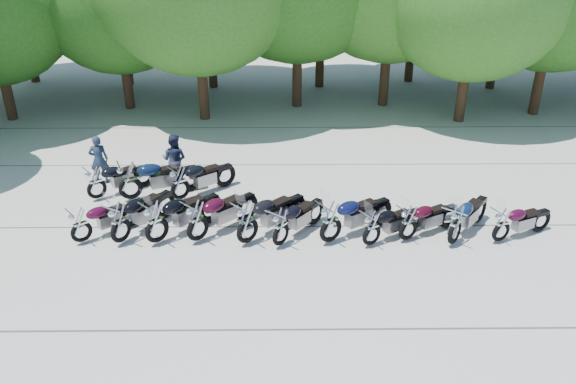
{
  "coord_description": "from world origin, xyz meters",
  "views": [
    {
      "loc": [
        -0.14,
        -12.52,
        7.93
      ],
      "look_at": [
        0.0,
        1.5,
        1.1
      ],
      "focal_mm": 35.0,
      "sensor_mm": 36.0,
      "label": 1
    }
  ],
  "objects_px": {
    "motorcycle_2": "(156,221)",
    "motorcycle_3": "(197,220)",
    "motorcycle_10": "(502,224)",
    "motorcycle_11": "(96,182)",
    "motorcycle_4": "(247,221)",
    "motorcycle_7": "(372,227)",
    "motorcycle_5": "(281,226)",
    "rider_0": "(99,160)",
    "motorcycle_6": "(331,221)",
    "motorcycle_0": "(80,224)",
    "motorcycle_8": "(409,222)",
    "motorcycle_9": "(456,224)",
    "motorcycle_1": "(120,221)",
    "rider_1": "(175,160)",
    "motorcycle_12": "(130,180)",
    "motorcycle_13": "(180,182)"
  },
  "relations": [
    {
      "from": "motorcycle_7",
      "to": "motorcycle_12",
      "type": "relative_size",
      "value": 0.81
    },
    {
      "from": "motorcycle_3",
      "to": "motorcycle_11",
      "type": "xyz_separation_m",
      "value": [
        -3.49,
        2.59,
        -0.07
      ]
    },
    {
      "from": "motorcycle_1",
      "to": "motorcycle_10",
      "type": "height_order",
      "value": "motorcycle_1"
    },
    {
      "from": "motorcycle_12",
      "to": "rider_1",
      "type": "height_order",
      "value": "rider_1"
    },
    {
      "from": "motorcycle_10",
      "to": "motorcycle_5",
      "type": "bearing_deg",
      "value": 66.77
    },
    {
      "from": "motorcycle_2",
      "to": "motorcycle_11",
      "type": "distance_m",
      "value": 3.6
    },
    {
      "from": "motorcycle_3",
      "to": "motorcycle_4",
      "type": "xyz_separation_m",
      "value": [
        1.35,
        -0.13,
        0.01
      ]
    },
    {
      "from": "motorcycle_1",
      "to": "rider_1",
      "type": "xyz_separation_m",
      "value": [
        0.82,
        3.82,
        0.19
      ]
    },
    {
      "from": "rider_0",
      "to": "motorcycle_5",
      "type": "bearing_deg",
      "value": 132.05
    },
    {
      "from": "motorcycle_11",
      "to": "motorcycle_3",
      "type": "bearing_deg",
      "value": -165.63
    },
    {
      "from": "motorcycle_3",
      "to": "motorcycle_6",
      "type": "bearing_deg",
      "value": -137.02
    },
    {
      "from": "motorcycle_11",
      "to": "motorcycle_5",
      "type": "bearing_deg",
      "value": -155.44
    },
    {
      "from": "motorcycle_12",
      "to": "rider_0",
      "type": "distance_m",
      "value": 1.92
    },
    {
      "from": "motorcycle_4",
      "to": "motorcycle_7",
      "type": "height_order",
      "value": "motorcycle_4"
    },
    {
      "from": "motorcycle_8",
      "to": "motorcycle_11",
      "type": "height_order",
      "value": "motorcycle_11"
    },
    {
      "from": "rider_0",
      "to": "motorcycle_6",
      "type": "bearing_deg",
      "value": 138.07
    },
    {
      "from": "motorcycle_12",
      "to": "motorcycle_13",
      "type": "relative_size",
      "value": 1.11
    },
    {
      "from": "motorcycle_5",
      "to": "motorcycle_10",
      "type": "bearing_deg",
      "value": -140.79
    },
    {
      "from": "motorcycle_3",
      "to": "motorcycle_5",
      "type": "relative_size",
      "value": 1.1
    },
    {
      "from": "motorcycle_13",
      "to": "rider_1",
      "type": "bearing_deg",
      "value": -23.29
    },
    {
      "from": "motorcycle_6",
      "to": "motorcycle_8",
      "type": "distance_m",
      "value": 2.11
    },
    {
      "from": "motorcycle_10",
      "to": "motorcycle_11",
      "type": "relative_size",
      "value": 0.93
    },
    {
      "from": "rider_0",
      "to": "motorcycle_3",
      "type": "bearing_deg",
      "value": 120.65
    },
    {
      "from": "motorcycle_0",
      "to": "motorcycle_11",
      "type": "xyz_separation_m",
      "value": [
        -0.36,
        2.62,
        0.04
      ]
    },
    {
      "from": "motorcycle_3",
      "to": "motorcycle_11",
      "type": "height_order",
      "value": "motorcycle_3"
    },
    {
      "from": "rider_0",
      "to": "rider_1",
      "type": "relative_size",
      "value": 0.95
    },
    {
      "from": "motorcycle_8",
      "to": "motorcycle_7",
      "type": "bearing_deg",
      "value": 74.74
    },
    {
      "from": "motorcycle_1",
      "to": "motorcycle_6",
      "type": "bearing_deg",
      "value": -149.74
    },
    {
      "from": "motorcycle_5",
      "to": "motorcycle_2",
      "type": "bearing_deg",
      "value": 35.04
    },
    {
      "from": "motorcycle_3",
      "to": "motorcycle_10",
      "type": "height_order",
      "value": "motorcycle_3"
    },
    {
      "from": "motorcycle_0",
      "to": "motorcycle_3",
      "type": "height_order",
      "value": "motorcycle_3"
    },
    {
      "from": "motorcycle_0",
      "to": "motorcycle_11",
      "type": "bearing_deg",
      "value": -32.99
    },
    {
      "from": "motorcycle_2",
      "to": "motorcycle_3",
      "type": "bearing_deg",
      "value": -129.66
    },
    {
      "from": "motorcycle_0",
      "to": "rider_0",
      "type": "height_order",
      "value": "rider_0"
    },
    {
      "from": "motorcycle_6",
      "to": "motorcycle_3",
      "type": "bearing_deg",
      "value": 54.35
    },
    {
      "from": "motorcycle_5",
      "to": "motorcycle_11",
      "type": "height_order",
      "value": "motorcycle_5"
    },
    {
      "from": "motorcycle_6",
      "to": "motorcycle_11",
      "type": "bearing_deg",
      "value": 35.23
    },
    {
      "from": "motorcycle_7",
      "to": "motorcycle_13",
      "type": "relative_size",
      "value": 0.9
    },
    {
      "from": "motorcycle_5",
      "to": "motorcycle_6",
      "type": "xyz_separation_m",
      "value": [
        1.34,
        0.14,
        0.07
      ]
    },
    {
      "from": "motorcycle_5",
      "to": "motorcycle_10",
      "type": "xyz_separation_m",
      "value": [
        5.94,
        0.14,
        -0.05
      ]
    },
    {
      "from": "motorcycle_8",
      "to": "rider_0",
      "type": "bearing_deg",
      "value": 37.76
    },
    {
      "from": "motorcycle_0",
      "to": "motorcycle_9",
      "type": "relative_size",
      "value": 0.89
    },
    {
      "from": "motorcycle_5",
      "to": "motorcycle_7",
      "type": "height_order",
      "value": "motorcycle_5"
    },
    {
      "from": "motorcycle_6",
      "to": "motorcycle_7",
      "type": "distance_m",
      "value": 1.1
    },
    {
      "from": "motorcycle_13",
      "to": "motorcycle_8",
      "type": "bearing_deg",
      "value": -149.98
    },
    {
      "from": "motorcycle_10",
      "to": "motorcycle_12",
      "type": "distance_m",
      "value": 10.92
    },
    {
      "from": "motorcycle_3",
      "to": "motorcycle_10",
      "type": "distance_m",
      "value": 8.18
    },
    {
      "from": "motorcycle_9",
      "to": "motorcycle_13",
      "type": "bearing_deg",
      "value": 20.53
    },
    {
      "from": "motorcycle_13",
      "to": "motorcycle_9",
      "type": "bearing_deg",
      "value": -148.34
    },
    {
      "from": "motorcycle_5",
      "to": "rider_0",
      "type": "distance_m",
      "value": 7.28
    }
  ]
}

